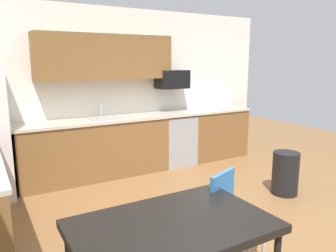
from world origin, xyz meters
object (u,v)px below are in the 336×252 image
at_px(dining_table, 172,230).
at_px(microwave, 172,79).
at_px(oven_range, 175,139).
at_px(trash_bin, 285,173).
at_px(chair_near_table, 233,211).

bearing_deg(dining_table, microwave, 59.11).
xyz_separation_m(oven_range, trash_bin, (0.59, -2.00, -0.16)).
bearing_deg(oven_range, dining_table, -121.69).
distance_m(oven_range, chair_near_table, 3.08).
relative_size(dining_table, trash_bin, 2.33).
height_order(dining_table, chair_near_table, chair_near_table).
relative_size(dining_table, chair_near_table, 1.65).
xyz_separation_m(microwave, dining_table, (-1.93, -3.22, -0.86)).
bearing_deg(chair_near_table, microwave, 68.99).
distance_m(oven_range, trash_bin, 2.09).
xyz_separation_m(microwave, trash_bin, (0.59, -2.10, -1.22)).
distance_m(oven_range, microwave, 1.07).
height_order(microwave, dining_table, microwave).
relative_size(oven_range, trash_bin, 1.52).
bearing_deg(trash_bin, microwave, 105.67).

